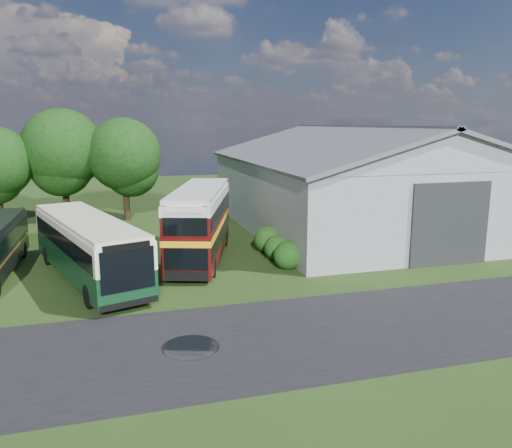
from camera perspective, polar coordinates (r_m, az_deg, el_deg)
name	(u,v)px	position (r m, az deg, el deg)	size (l,w,h in m)	color
ground	(214,315)	(22.61, -4.83, -10.31)	(120.00, 120.00, 0.00)	#1E310F
asphalt_road	(301,334)	(20.72, 5.21, -12.42)	(60.00, 8.00, 0.02)	black
puddle	(191,348)	(19.67, -7.49, -13.84)	(2.20, 2.20, 0.01)	black
storage_shed	(356,176)	(41.44, 11.40, 5.44)	(18.80, 24.80, 8.15)	gray
tree_mid	(62,149)	(45.65, -21.25, 7.97)	(6.80, 6.80, 9.60)	black
tree_right_a	(124,155)	(44.51, -14.84, 7.65)	(6.26, 6.26, 8.83)	black
shrub_front	(288,268)	(29.50, 3.63, -5.03)	(1.70, 1.70, 1.70)	#194714
shrub_mid	(277,259)	(31.32, 2.40, -4.03)	(1.60, 1.60, 1.60)	#194714
shrub_back	(267,251)	(33.15, 1.32, -3.15)	(1.80, 1.80, 1.80)	#194714
bus_green_single	(88,247)	(28.36, -18.64, -2.52)	(6.54, 12.61, 3.40)	black
bus_maroon_double	(200,224)	(30.86, -6.41, -0.02)	(5.78, 10.84, 4.53)	black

